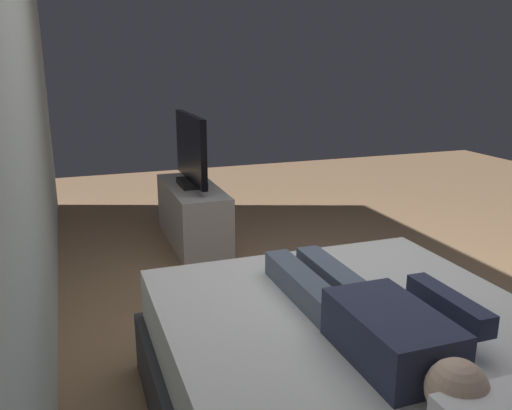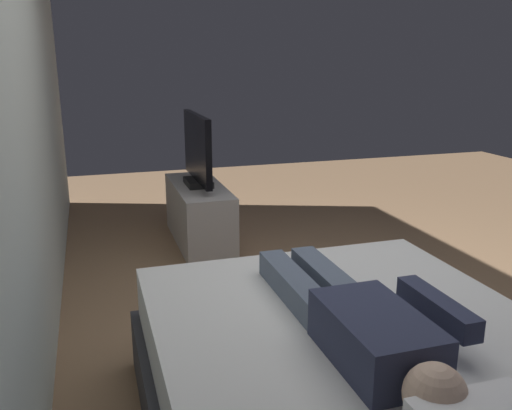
# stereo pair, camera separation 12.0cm
# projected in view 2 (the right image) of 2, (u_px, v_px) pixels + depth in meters

# --- Properties ---
(ground_plane) EXTENTS (10.00, 10.00, 0.00)m
(ground_plane) POSITION_uv_depth(u_px,v_px,m) (352.00, 342.00, 2.97)
(ground_plane) COLOR #8C6B4C
(back_wall) EXTENTS (6.40, 0.10, 2.80)m
(back_wall) POSITION_uv_depth(u_px,v_px,m) (16.00, 86.00, 2.50)
(back_wall) COLOR silver
(back_wall) RESTS_ON ground
(person) EXTENTS (1.26, 0.46, 0.18)m
(person) POSITION_uv_depth(u_px,v_px,m) (360.00, 321.00, 1.91)
(person) COLOR #2D334C
(person) RESTS_ON bed
(remote) EXTENTS (0.15, 0.04, 0.02)m
(remote) POSITION_uv_depth(u_px,v_px,m) (431.00, 307.00, 2.18)
(remote) COLOR black
(remote) RESTS_ON bed
(tv_stand) EXTENTS (1.10, 0.40, 0.50)m
(tv_stand) POSITION_uv_depth(u_px,v_px,m) (199.00, 214.00, 4.53)
(tv_stand) COLOR #B7B2AD
(tv_stand) RESTS_ON ground
(tv) EXTENTS (0.88, 0.20, 0.59)m
(tv) POSITION_uv_depth(u_px,v_px,m) (197.00, 151.00, 4.39)
(tv) COLOR black
(tv) RESTS_ON tv_stand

